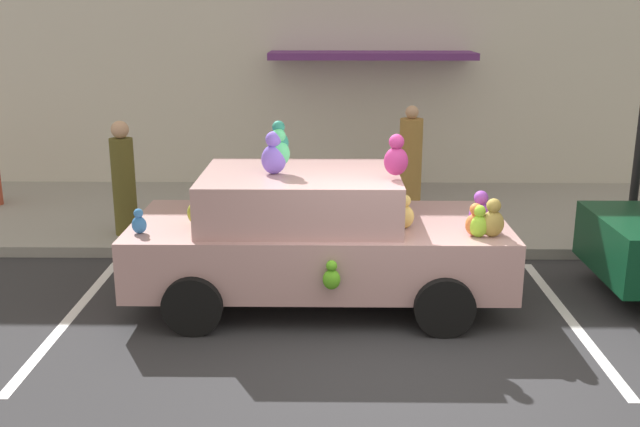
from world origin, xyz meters
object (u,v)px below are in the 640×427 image
pedestrian_near_shopfront (410,162)px  pedestrian_walking_past (124,182)px  teddy_bear_on_sidewalk (233,211)px  plush_covered_car (315,236)px

pedestrian_near_shopfront → pedestrian_walking_past: 4.53m
teddy_bear_on_sidewalk → pedestrian_near_shopfront: pedestrian_near_shopfront is taller
plush_covered_car → teddy_bear_on_sidewalk: plush_covered_car is taller
teddy_bear_on_sidewalk → pedestrian_near_shopfront: (2.75, 1.33, 0.47)m
teddy_bear_on_sidewalk → plush_covered_car: bearing=-61.5°
plush_covered_car → teddy_bear_on_sidewalk: 2.67m
teddy_bear_on_sidewalk → pedestrian_walking_past: bearing=-174.1°
plush_covered_car → pedestrian_near_shopfront: plush_covered_car is taller
plush_covered_car → teddy_bear_on_sidewalk: bearing=118.5°
plush_covered_car → pedestrian_near_shopfront: (1.48, 3.66, 0.12)m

